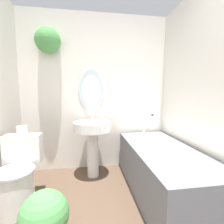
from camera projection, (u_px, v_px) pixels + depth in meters
The scene contains 8 objects.
wall_back at pixel (91, 87), 2.53m from camera, with size 2.36×0.35×2.40m.
wall_right at pixel (217, 93), 1.62m from camera, with size 0.06×2.33×2.40m.
toilet at pixel (18, 179), 1.68m from camera, with size 0.39×0.53×0.73m.
pedestal_sink at pixel (93, 135), 2.29m from camera, with size 0.53×0.53×0.90m.
bathtub at pixel (163, 170), 1.92m from camera, with size 0.72×1.58×0.64m.
shampoo_bottle at pixel (152, 122), 2.55m from camera, with size 0.07×0.07×0.23m.
potted_plant at pixel (45, 219), 1.22m from camera, with size 0.36×0.36×0.47m.
toilet_paper_roll at pixel (22, 130), 1.81m from camera, with size 0.11×0.11×0.10m.
Camera 1 is at (-0.13, -0.35, 1.19)m, focal length 26.00 mm.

